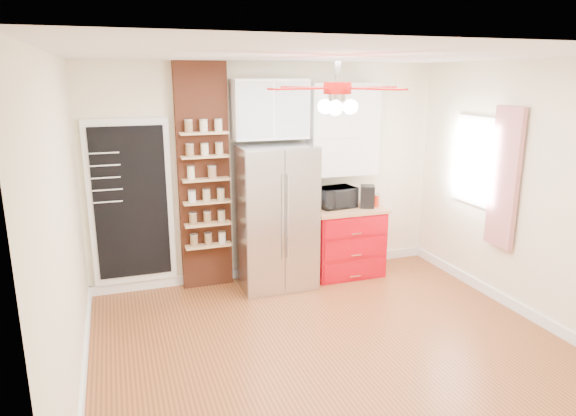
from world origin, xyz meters
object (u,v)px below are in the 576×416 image
object	(u,v)px
pantry_jar_oats	(191,173)
ceiling_fan	(337,89)
toaster_oven	(336,197)
coffee_maker	(367,196)
fridge	(275,217)
red_cabinet	(345,241)
canister_left	(375,201)

from	to	relation	value
pantry_jar_oats	ceiling_fan	bearing A→B (deg)	-60.61
toaster_oven	coffee_maker	distance (m)	0.40
fridge	coffee_maker	size ratio (longest dim) A/B	6.22
toaster_oven	pantry_jar_oats	xyz separation A→B (m)	(-1.82, 0.07, 0.41)
red_cabinet	ceiling_fan	size ratio (longest dim) A/B	0.67
ceiling_fan	coffee_maker	bearing A→B (deg)	53.79
toaster_oven	canister_left	bearing A→B (deg)	-21.92
fridge	ceiling_fan	distance (m)	2.25
pantry_jar_oats	red_cabinet	bearing A→B (deg)	-3.67
red_cabinet	pantry_jar_oats	world-z (taller)	pantry_jar_oats
toaster_oven	canister_left	world-z (taller)	toaster_oven
ceiling_fan	fridge	bearing A→B (deg)	91.76
toaster_oven	pantry_jar_oats	bearing A→B (deg)	169.54
coffee_maker	toaster_oven	bearing A→B (deg)	-174.25
toaster_oven	canister_left	size ratio (longest dim) A/B	3.09
red_cabinet	toaster_oven	bearing A→B (deg)	157.25
fridge	coffee_maker	bearing A→B (deg)	-1.03
ceiling_fan	red_cabinet	bearing A→B (deg)	61.29
ceiling_fan	toaster_oven	world-z (taller)	ceiling_fan
red_cabinet	canister_left	world-z (taller)	canister_left
ceiling_fan	toaster_oven	size ratio (longest dim) A/B	2.95
red_cabinet	coffee_maker	world-z (taller)	coffee_maker
ceiling_fan	pantry_jar_oats	bearing A→B (deg)	119.39
coffee_maker	pantry_jar_oats	world-z (taller)	pantry_jar_oats
red_cabinet	coffee_maker	size ratio (longest dim) A/B	3.34
red_cabinet	fridge	bearing A→B (deg)	-177.05
ceiling_fan	toaster_oven	xyz separation A→B (m)	(0.80, 1.73, -1.39)
coffee_maker	fridge	bearing A→B (deg)	-157.29
coffee_maker	pantry_jar_oats	bearing A→B (deg)	-161.36
fridge	canister_left	size ratio (longest dim) A/B	11.40
canister_left	toaster_oven	bearing A→B (deg)	166.23
ceiling_fan	canister_left	distance (m)	2.52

